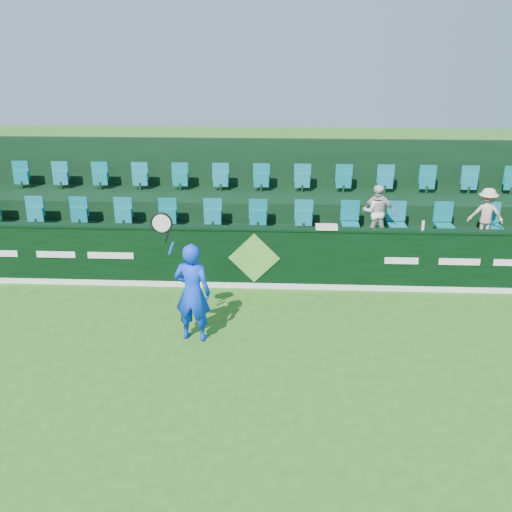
# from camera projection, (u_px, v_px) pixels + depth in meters

# --- Properties ---
(ground) EXTENTS (60.00, 60.00, 0.00)m
(ground) POSITION_uv_depth(u_px,v_px,m) (240.00, 390.00, 8.71)
(ground) COLOR #226417
(ground) RESTS_ON ground
(sponsor_hoarding) EXTENTS (16.00, 0.25, 1.35)m
(sponsor_hoarding) POSITION_uv_depth(u_px,v_px,m) (255.00, 257.00, 12.22)
(sponsor_hoarding) COLOR black
(sponsor_hoarding) RESTS_ON ground
(stand_tier_front) EXTENTS (16.00, 2.00, 0.80)m
(stand_tier_front) POSITION_uv_depth(u_px,v_px,m) (257.00, 252.00, 13.35)
(stand_tier_front) COLOR black
(stand_tier_front) RESTS_ON ground
(stand_tier_back) EXTENTS (16.00, 1.80, 1.30)m
(stand_tier_back) POSITION_uv_depth(u_px,v_px,m) (261.00, 219.00, 15.04)
(stand_tier_back) COLOR black
(stand_tier_back) RESTS_ON ground
(stand_rear) EXTENTS (16.00, 4.10, 2.60)m
(stand_rear) POSITION_uv_depth(u_px,v_px,m) (261.00, 194.00, 15.26)
(stand_rear) COLOR black
(stand_rear) RESTS_ON ground
(seat_row_front) EXTENTS (13.50, 0.50, 0.60)m
(seat_row_front) POSITION_uv_depth(u_px,v_px,m) (258.00, 219.00, 13.48)
(seat_row_front) COLOR #0B6B74
(seat_row_front) RESTS_ON stand_tier_front
(seat_row_back) EXTENTS (13.50, 0.50, 0.60)m
(seat_row_back) POSITION_uv_depth(u_px,v_px,m) (261.00, 181.00, 15.00)
(seat_row_back) COLOR #0B6B74
(seat_row_back) RESTS_ON stand_tier_back
(tennis_player) EXTENTS (1.05, 0.54, 2.43)m
(tennis_player) POSITION_uv_depth(u_px,v_px,m) (192.00, 292.00, 9.93)
(tennis_player) COLOR #0E3AEE
(tennis_player) RESTS_ON ground
(spectator_left) EXTENTS (0.63, 0.51, 1.22)m
(spectator_left) POSITION_uv_depth(u_px,v_px,m) (376.00, 212.00, 12.89)
(spectator_left) COLOR silver
(spectator_left) RESTS_ON stand_tier_front
(spectator_middle) EXTENTS (0.77, 0.50, 1.23)m
(spectator_middle) POSITION_uv_depth(u_px,v_px,m) (379.00, 212.00, 12.88)
(spectator_middle) COLOR beige
(spectator_middle) RESTS_ON stand_tier_front
(spectator_right) EXTENTS (0.83, 0.57, 1.19)m
(spectator_right) POSITION_uv_depth(u_px,v_px,m) (486.00, 214.00, 12.77)
(spectator_right) COLOR beige
(spectator_right) RESTS_ON stand_tier_front
(towel) EXTENTS (0.45, 0.29, 0.07)m
(towel) POSITION_uv_depth(u_px,v_px,m) (327.00, 227.00, 11.90)
(towel) COLOR silver
(towel) RESTS_ON sponsor_hoarding
(drinks_bottle) EXTENTS (0.06, 0.06, 0.20)m
(drinks_bottle) POSITION_uv_depth(u_px,v_px,m) (423.00, 225.00, 11.79)
(drinks_bottle) COLOR silver
(drinks_bottle) RESTS_ON sponsor_hoarding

